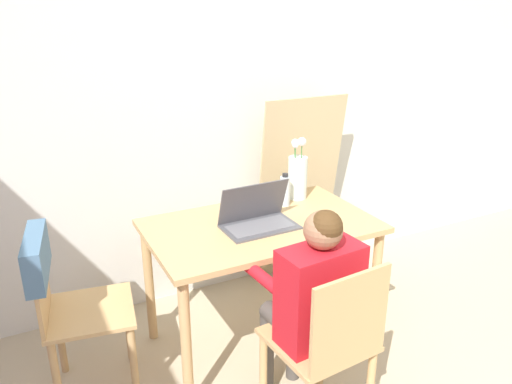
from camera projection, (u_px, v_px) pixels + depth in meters
wall_back at (202, 103)px, 3.01m from camera, size 6.40×0.05×2.50m
dining_table at (261, 240)px, 2.64m from camera, size 1.18×0.72×0.73m
chair_occupied at (327, 346)px, 2.11m from camera, size 0.43×0.43×0.85m
chair_spare at (59, 289)px, 2.28m from camera, size 0.49×0.46×0.86m
person_seated at (313, 293)px, 2.13m from camera, size 0.39×0.45×1.05m
laptop at (257, 216)px, 2.56m from camera, size 0.38×0.24×0.23m
flower_vase at (298, 175)px, 2.90m from camera, size 0.11×0.11×0.37m
water_bottle at (285, 190)px, 2.81m from camera, size 0.06×0.06×0.19m
cardboard_panel at (298, 190)px, 3.35m from camera, size 0.59×0.19×1.28m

